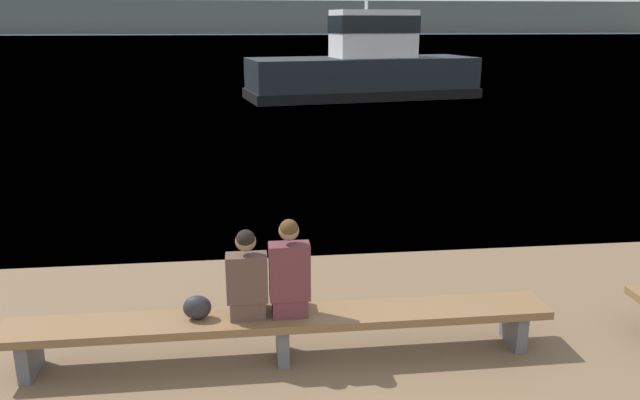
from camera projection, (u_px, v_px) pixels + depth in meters
The scene contains 7 objects.
water_surface at pixel (247, 39), 123.87m from camera, with size 240.00×240.00×0.00m, color teal.
far_shoreline at pixel (245, 17), 178.73m from camera, with size 600.00×12.00×8.91m, color #4C4C42.
bench_main at pixel (282, 323), 6.44m from camera, with size 5.64×0.54×0.50m.
person_left at pixel (247, 280), 6.27m from camera, with size 0.41×0.41×0.95m.
person_right at pixel (289, 274), 6.31m from camera, with size 0.41×0.41×1.04m.
shopping_bag at pixel (197, 307), 6.30m from camera, with size 0.28×0.19×0.25m.
tugboat_red at pixel (364, 71), 28.42m from camera, with size 10.91×5.30×6.25m.
Camera 1 is at (-0.61, -3.04, 3.41)m, focal length 35.00 mm.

